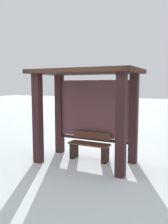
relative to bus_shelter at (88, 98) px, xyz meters
name	(u,v)px	position (x,y,z in m)	size (l,w,h in m)	color
ground_plane	(85,162)	(0.00, -0.13, -1.72)	(60.00, 60.00, 0.00)	white
bus_shelter	(88,98)	(0.00, 0.00, 0.00)	(2.75, 1.56, 2.44)	#341C1D
bench_left_inside	(90,147)	(0.00, 0.13, -1.36)	(1.14, 0.37, 0.75)	brown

